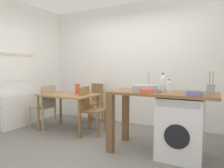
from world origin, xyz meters
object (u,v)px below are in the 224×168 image
at_px(chair_opposite, 90,107).
at_px(chair_person_seat, 45,104).
at_px(bottle_tall_green, 163,83).
at_px(dining_table, 69,99).
at_px(washing_machine, 180,127).
at_px(utensil_crock, 211,89).
at_px(mixing_bowl, 147,90).
at_px(chair_spare_by_wall, 94,101).
at_px(bottle_squat_brown, 169,86).
at_px(vase, 77,89).
at_px(colander, 194,93).

bearing_deg(chair_opposite, chair_person_seat, -89.60).
bearing_deg(bottle_tall_green, dining_table, 175.21).
distance_m(washing_machine, utensil_crock, 0.67).
bearing_deg(mixing_bowl, chair_person_seat, 170.26).
height_order(chair_spare_by_wall, bottle_squat_brown, bottle_squat_brown).
height_order(chair_opposite, bottle_tall_green, bottle_tall_green).
bearing_deg(bottle_tall_green, chair_opposite, 172.08).
bearing_deg(vase, mixing_bowl, -20.13).
bearing_deg(bottle_squat_brown, colander, -37.93).
xyz_separation_m(washing_machine, colander, (0.19, -0.22, 0.52)).
bearing_deg(colander, vase, 164.63).
bearing_deg(vase, chair_person_seat, -163.97).
relative_size(bottle_tall_green, utensil_crock, 0.91).
height_order(chair_opposite, washing_machine, chair_opposite).
xyz_separation_m(colander, vase, (-2.26, 0.62, -0.11)).
bearing_deg(bottle_squat_brown, vase, 170.07).
xyz_separation_m(utensil_crock, colander, (-0.18, -0.27, -0.04)).
height_order(mixing_bowl, colander, colander).
xyz_separation_m(mixing_bowl, utensil_crock, (0.80, 0.25, 0.04)).
bearing_deg(bottle_tall_green, utensil_crock, -7.70).
bearing_deg(bottle_tall_green, washing_machine, -25.90).
xyz_separation_m(chair_spare_by_wall, bottle_squat_brown, (1.91, -1.00, 0.49)).
distance_m(chair_opposite, utensil_crock, 2.19).
bearing_deg(bottle_squat_brown, chair_spare_by_wall, 152.39).
bearing_deg(washing_machine, vase, 168.98).
bearing_deg(utensil_crock, chair_person_seat, 177.24).
bearing_deg(bottle_tall_green, colander, -36.87).
distance_m(washing_machine, vase, 2.15).
height_order(mixing_bowl, vase, mixing_bowl).
xyz_separation_m(washing_machine, vase, (-2.07, 0.40, 0.41)).
distance_m(dining_table, chair_spare_by_wall, 0.79).
distance_m(chair_opposite, vase, 0.47).
bearing_deg(colander, chair_person_seat, 171.89).
height_order(colander, vase, colander).
height_order(washing_machine, bottle_squat_brown, bottle_squat_brown).
xyz_separation_m(bottle_tall_green, mixing_bowl, (-0.14, -0.34, -0.09)).
distance_m(chair_opposite, colander, 2.06).
bearing_deg(bottle_squat_brown, mixing_bowl, -132.33).
xyz_separation_m(chair_spare_by_wall, bottle_tall_green, (1.81, -0.93, 0.53)).
xyz_separation_m(chair_opposite, bottle_squat_brown, (1.56, -0.27, 0.49)).
distance_m(bottle_tall_green, vase, 1.81).
relative_size(chair_person_seat, bottle_squat_brown, 4.97).
height_order(chair_person_seat, mixing_bowl, mixing_bowl).
height_order(bottle_squat_brown, colander, bottle_squat_brown).
xyz_separation_m(chair_opposite, utensil_crock, (2.11, -0.29, 0.48)).
distance_m(dining_table, washing_machine, 2.25).
bearing_deg(bottle_tall_green, bottle_squat_brown, -32.90).
relative_size(colander, vase, 0.98).
distance_m(bottle_tall_green, bottle_squat_brown, 0.13).
distance_m(dining_table, utensil_crock, 2.62).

